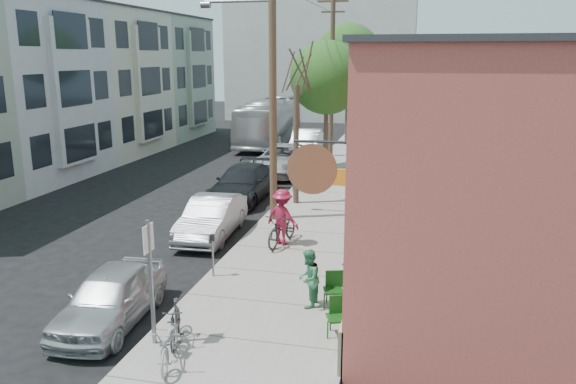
% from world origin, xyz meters
% --- Properties ---
extents(ground, '(120.00, 120.00, 0.00)m').
position_xyz_m(ground, '(0.00, 0.00, 0.00)').
color(ground, black).
extents(sidewalk, '(4.50, 58.00, 0.15)m').
position_xyz_m(sidewalk, '(4.25, 11.00, 0.07)').
color(sidewalk, gray).
rests_on(sidewalk, ground).
extents(cafe_building, '(6.60, 20.20, 6.61)m').
position_xyz_m(cafe_building, '(8.99, 4.99, 3.30)').
color(cafe_building, '#AB483F').
rests_on(cafe_building, ground).
extents(apartment_row, '(6.30, 32.00, 9.00)m').
position_xyz_m(apartment_row, '(-11.85, 14.00, 4.50)').
color(apartment_row, gray).
rests_on(apartment_row, ground).
extents(end_cap_building, '(18.00, 8.00, 12.00)m').
position_xyz_m(end_cap_building, '(-2.00, 42.00, 6.00)').
color(end_cap_building, '#B8B7B2').
rests_on(end_cap_building, ground).
extents(sign_post, '(0.07, 0.45, 2.80)m').
position_xyz_m(sign_post, '(2.35, -4.58, 1.83)').
color(sign_post, slate).
rests_on(sign_post, sidewalk).
extents(parking_meter_near, '(0.14, 0.14, 1.24)m').
position_xyz_m(parking_meter_near, '(2.25, -0.68, 0.98)').
color(parking_meter_near, slate).
rests_on(parking_meter_near, sidewalk).
extents(parking_meter_far, '(0.14, 0.14, 1.24)m').
position_xyz_m(parking_meter_far, '(2.25, 9.74, 0.98)').
color(parking_meter_far, slate).
rests_on(parking_meter_far, sidewalk).
extents(utility_pole_near, '(3.57, 0.28, 10.00)m').
position_xyz_m(utility_pole_near, '(2.39, 5.39, 5.41)').
color(utility_pole_near, '#503A28').
rests_on(utility_pole_near, sidewalk).
extents(utility_pole_far, '(1.80, 0.28, 10.00)m').
position_xyz_m(utility_pole_far, '(2.45, 19.54, 5.34)').
color(utility_pole_far, '#503A28').
rests_on(utility_pole_far, sidewalk).
extents(tree_bare, '(0.24, 0.24, 4.95)m').
position_xyz_m(tree_bare, '(2.80, 7.82, 2.63)').
color(tree_bare, '#44392C').
rests_on(tree_bare, sidewalk).
extents(tree_leafy_mid, '(3.95, 3.95, 6.93)m').
position_xyz_m(tree_leafy_mid, '(2.80, 15.46, 5.09)').
color(tree_leafy_mid, '#44392C').
rests_on(tree_leafy_mid, sidewalk).
extents(tree_leafy_far, '(4.43, 4.43, 8.28)m').
position_xyz_m(tree_leafy_far, '(2.80, 24.47, 6.20)').
color(tree_leafy_far, '#44392C').
rests_on(tree_leafy_far, sidewalk).
extents(patio_chair_a, '(0.65, 0.65, 0.88)m').
position_xyz_m(patio_chair_a, '(6.20, -3.34, 0.59)').
color(patio_chair_a, '#123F11').
rests_on(patio_chair_a, sidewalk).
extents(patio_chair_b, '(0.62, 0.62, 0.88)m').
position_xyz_m(patio_chair_b, '(5.87, -1.89, 0.59)').
color(patio_chair_b, '#123F11').
rests_on(patio_chair_b, sidewalk).
extents(patron_grey, '(0.54, 0.69, 1.65)m').
position_xyz_m(patron_grey, '(6.20, -1.35, 0.98)').
color(patron_grey, gray).
rests_on(patron_grey, sidewalk).
extents(patron_green, '(0.61, 0.76, 1.48)m').
position_xyz_m(patron_green, '(5.27, -2.00, 0.89)').
color(patron_green, '#338055').
rests_on(patron_green, sidewalk).
extents(cyclist, '(1.38, 1.09, 1.87)m').
position_xyz_m(cyclist, '(3.51, 2.48, 1.08)').
color(cyclist, maroon).
rests_on(cyclist, sidewalk).
extents(cyclist_bike, '(1.09, 2.16, 1.08)m').
position_xyz_m(cyclist_bike, '(3.51, 2.48, 0.69)').
color(cyclist_bike, black).
rests_on(cyclist_bike, sidewalk).
extents(parked_bike_a, '(0.84, 1.55, 0.90)m').
position_xyz_m(parked_bike_a, '(2.78, -4.43, 0.60)').
color(parked_bike_a, black).
rests_on(parked_bike_a, sidewalk).
extents(parked_bike_b, '(0.98, 1.76, 0.88)m').
position_xyz_m(parked_bike_b, '(3.03, -5.24, 0.59)').
color(parked_bike_b, gray).
rests_on(parked_bike_b, sidewalk).
extents(car_0, '(1.89, 4.09, 1.36)m').
position_xyz_m(car_0, '(0.80, -3.69, 0.68)').
color(car_0, '#A8ACB0').
rests_on(car_0, ground).
extents(car_1, '(1.73, 4.39, 1.42)m').
position_xyz_m(car_1, '(0.80, 3.08, 0.71)').
color(car_1, '#939399').
rests_on(car_1, ground).
extents(car_2, '(2.16, 5.22, 1.51)m').
position_xyz_m(car_2, '(0.29, 8.34, 0.75)').
color(car_2, black).
rests_on(car_2, ground).
extents(car_3, '(2.75, 5.72, 1.57)m').
position_xyz_m(car_3, '(0.67, 14.27, 0.79)').
color(car_3, '#B4B6BD').
rests_on(car_3, ground).
extents(car_4, '(2.14, 5.12, 1.65)m').
position_xyz_m(car_4, '(0.80, 20.10, 0.82)').
color(car_4, '#A3A4AB').
rests_on(car_4, ground).
extents(bus, '(3.26, 11.58, 3.19)m').
position_xyz_m(bus, '(-2.79, 24.53, 1.60)').
color(bus, silver).
rests_on(bus, ground).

